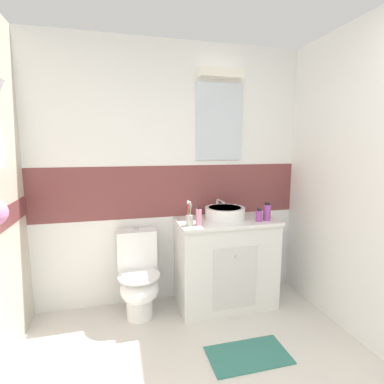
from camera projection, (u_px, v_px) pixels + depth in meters
The scene contains 9 objects.
wall_back_tiled at pixel (172, 175), 2.90m from camera, with size 3.20×0.20×2.50m.
vanity_cabinet at pixel (225, 262), 2.86m from camera, with size 0.94×0.52×0.85m.
sink_basin at pixel (225, 213), 2.81m from camera, with size 0.38×0.42×0.16m.
toilet at pixel (138, 277), 2.67m from camera, with size 0.37×0.50×0.78m.
toothbrush_cup at pixel (189, 219), 2.56m from camera, with size 0.06×0.06×0.22m.
soap_dispenser at pixel (199, 217), 2.59m from camera, with size 0.05×0.05×0.18m.
mouthwash_bottle at pixel (267, 212), 2.75m from camera, with size 0.07×0.07×0.17m.
lotion_bottle_short at pixel (259, 215), 2.71m from camera, with size 0.06×0.06×0.12m.
bath_mat at pixel (248, 355), 2.18m from camera, with size 0.60×0.33×0.01m, color #337266.
Camera 1 is at (-0.52, -0.40, 1.54)m, focal length 27.61 mm.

